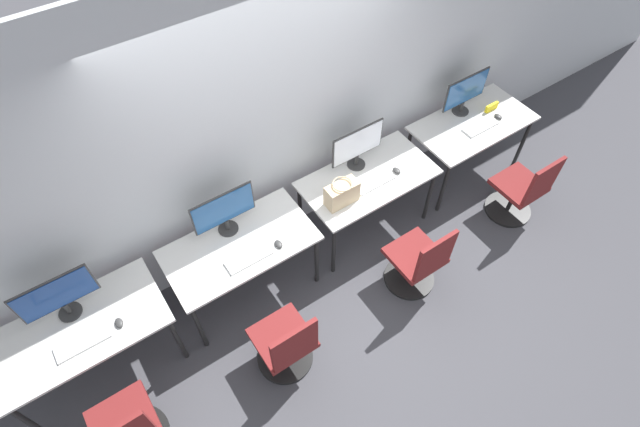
{
  "coord_description": "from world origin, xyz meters",
  "views": [
    {
      "loc": [
        -1.44,
        -1.99,
        4.17
      ],
      "look_at": [
        0.0,
        0.13,
        0.88
      ],
      "focal_mm": 28.0,
      "sensor_mm": 36.0,
      "label": 1
    }
  ],
  "objects_px": {
    "office_chair_right": "(418,263)",
    "mouse_far_right": "(498,117)",
    "monitor_left": "(224,211)",
    "mouse_left": "(278,244)",
    "keyboard_right": "(374,182)",
    "office_chair_left": "(286,346)",
    "mouse_right": "(397,171)",
    "keyboard_far_right": "(480,126)",
    "handbag": "(342,193)",
    "keyboard_left": "(249,258)",
    "keyboard_far_left": "(83,342)",
    "office_chair_far_right": "(521,192)",
    "monitor_right": "(357,146)",
    "monitor_far_left": "(57,296)",
    "monitor_far_right": "(466,92)",
    "mouse_far_left": "(119,323)"
  },
  "relations": [
    {
      "from": "office_chair_right",
      "to": "mouse_far_right",
      "type": "distance_m",
      "value": 1.84
    },
    {
      "from": "monitor_left",
      "to": "mouse_left",
      "type": "distance_m",
      "value": 0.52
    },
    {
      "from": "mouse_left",
      "to": "keyboard_right",
      "type": "bearing_deg",
      "value": 5.68
    },
    {
      "from": "office_chair_left",
      "to": "mouse_far_right",
      "type": "distance_m",
      "value": 3.15
    },
    {
      "from": "mouse_right",
      "to": "mouse_far_right",
      "type": "bearing_deg",
      "value": 0.11
    },
    {
      "from": "mouse_right",
      "to": "keyboard_far_right",
      "type": "xyz_separation_m",
      "value": [
        1.1,
        0.0,
        -0.01
      ]
    },
    {
      "from": "handbag",
      "to": "keyboard_left",
      "type": "bearing_deg",
      "value": -176.2
    },
    {
      "from": "monitor_left",
      "to": "office_chair_right",
      "type": "xyz_separation_m",
      "value": [
        1.33,
        -1.02,
        -0.63
      ]
    },
    {
      "from": "keyboard_far_left",
      "to": "office_chair_far_right",
      "type": "xyz_separation_m",
      "value": [
        4.1,
        -0.64,
        -0.39
      ]
    },
    {
      "from": "mouse_left",
      "to": "mouse_right",
      "type": "height_order",
      "value": "same"
    },
    {
      "from": "mouse_right",
      "to": "office_chair_far_right",
      "type": "xyz_separation_m",
      "value": [
        1.13,
        -0.67,
        -0.39
      ]
    },
    {
      "from": "keyboard_left",
      "to": "office_chair_far_right",
      "type": "xyz_separation_m",
      "value": [
        2.74,
        -0.6,
        -0.39
      ]
    },
    {
      "from": "keyboard_left",
      "to": "monitor_right",
      "type": "bearing_deg",
      "value": 14.81
    },
    {
      "from": "keyboard_left",
      "to": "keyboard_far_right",
      "type": "xyz_separation_m",
      "value": [
        2.71,
        0.07,
        0.0
      ]
    },
    {
      "from": "keyboard_far_left",
      "to": "office_chair_left",
      "type": "distance_m",
      "value": 1.51
    },
    {
      "from": "monitor_left",
      "to": "office_chair_right",
      "type": "distance_m",
      "value": 1.79
    },
    {
      "from": "keyboard_far_left",
      "to": "keyboard_left",
      "type": "distance_m",
      "value": 1.36
    },
    {
      "from": "office_chair_left",
      "to": "handbag",
      "type": "xyz_separation_m",
      "value": [
        1.05,
        0.73,
        0.49
      ]
    },
    {
      "from": "monitor_far_left",
      "to": "mouse_far_right",
      "type": "xyz_separation_m",
      "value": [
        4.32,
        -0.26,
        -0.23
      ]
    },
    {
      "from": "monitor_right",
      "to": "keyboard_far_right",
      "type": "xyz_separation_m",
      "value": [
        1.36,
        -0.29,
        -0.24
      ]
    },
    {
      "from": "mouse_right",
      "to": "monitor_far_right",
      "type": "relative_size",
      "value": 0.16
    },
    {
      "from": "office_chair_left",
      "to": "keyboard_right",
      "type": "xyz_separation_m",
      "value": [
        1.43,
        0.75,
        0.39
      ]
    },
    {
      "from": "keyboard_left",
      "to": "monitor_far_right",
      "type": "bearing_deg",
      "value": 7.64
    },
    {
      "from": "mouse_right",
      "to": "office_chair_left",
      "type": "bearing_deg",
      "value": -156.46
    },
    {
      "from": "keyboard_right",
      "to": "office_chair_right",
      "type": "height_order",
      "value": "office_chair_right"
    },
    {
      "from": "mouse_far_right",
      "to": "office_chair_far_right",
      "type": "distance_m",
      "value": 0.81
    },
    {
      "from": "monitor_far_right",
      "to": "handbag",
      "type": "height_order",
      "value": "monitor_far_right"
    },
    {
      "from": "mouse_far_left",
      "to": "monitor_far_right",
      "type": "distance_m",
      "value": 3.82
    },
    {
      "from": "mouse_far_right",
      "to": "monitor_far_right",
      "type": "bearing_deg",
      "value": 130.99
    },
    {
      "from": "keyboard_right",
      "to": "mouse_far_right",
      "type": "bearing_deg",
      "value": -0.37
    },
    {
      "from": "mouse_left",
      "to": "office_chair_left",
      "type": "relative_size",
      "value": 0.1
    },
    {
      "from": "office_chair_right",
      "to": "office_chair_far_right",
      "type": "xyz_separation_m",
      "value": [
        1.42,
        0.06,
        0.0
      ]
    },
    {
      "from": "monitor_far_right",
      "to": "office_chair_far_right",
      "type": "relative_size",
      "value": 0.63
    },
    {
      "from": "keyboard_far_left",
      "to": "mouse_far_left",
      "type": "xyz_separation_m",
      "value": [
        0.27,
        -0.01,
        0.01
      ]
    },
    {
      "from": "mouse_far_left",
      "to": "mouse_far_right",
      "type": "height_order",
      "value": "same"
    },
    {
      "from": "office_chair_left",
      "to": "office_chair_far_right",
      "type": "xyz_separation_m",
      "value": [
        2.81,
        0.06,
        0.0
      ]
    },
    {
      "from": "monitor_left",
      "to": "monitor_right",
      "type": "xyz_separation_m",
      "value": [
        1.36,
        -0.0,
        0.0
      ]
    },
    {
      "from": "mouse_right",
      "to": "office_chair_right",
      "type": "relative_size",
      "value": 0.1
    },
    {
      "from": "mouse_right",
      "to": "monitor_right",
      "type": "bearing_deg",
      "value": 132.09
    },
    {
      "from": "keyboard_far_right",
      "to": "monitor_left",
      "type": "bearing_deg",
      "value": 173.94
    },
    {
      "from": "mouse_far_left",
      "to": "keyboard_right",
      "type": "relative_size",
      "value": 0.23
    },
    {
      "from": "keyboard_left",
      "to": "handbag",
      "type": "height_order",
      "value": "handbag"
    },
    {
      "from": "mouse_right",
      "to": "keyboard_far_right",
      "type": "distance_m",
      "value": 1.1
    },
    {
      "from": "monitor_far_left",
      "to": "keyboard_right",
      "type": "relative_size",
      "value": 1.4
    },
    {
      "from": "keyboard_far_left",
      "to": "monitor_left",
      "type": "distance_m",
      "value": 1.41
    },
    {
      "from": "monitor_far_left",
      "to": "keyboard_far_left",
      "type": "distance_m",
      "value": 0.38
    },
    {
      "from": "keyboard_right",
      "to": "office_chair_far_right",
      "type": "relative_size",
      "value": 0.45
    },
    {
      "from": "monitor_far_right",
      "to": "mouse_left",
      "type": "bearing_deg",
      "value": -170.97
    },
    {
      "from": "monitor_far_left",
      "to": "mouse_left",
      "type": "bearing_deg",
      "value": -12.34
    },
    {
      "from": "mouse_far_left",
      "to": "monitor_far_right",
      "type": "xyz_separation_m",
      "value": [
        3.8,
        0.33,
        0.23
      ]
    }
  ]
}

